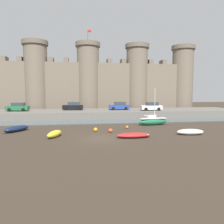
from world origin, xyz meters
The scene contains 16 objects.
ground_plane centered at (0.00, 0.00, 0.00)m, with size 160.00×160.00×0.00m, color #382D23.
water_channel centered at (0.00, 13.01, 0.05)m, with size 80.00×4.50×0.10m, color #47565B.
quay_road centered at (0.00, 20.26, 0.71)m, with size 60.68×10.00×1.42m, color #666059.
castle centered at (0.00, 30.37, 7.53)m, with size 54.58×5.90×19.83m.
rowboat_midflat_left centered at (-5.08, 1.58, 0.39)m, with size 1.89×3.00×0.74m.
rowboat_foreground_left centered at (3.63, -0.04, 0.30)m, with size 3.86×1.44×0.57m.
rowboat_midflat_centre centered at (-10.30, 5.92, 0.39)m, with size 3.15×3.84×0.75m.
rowboat_foreground_right centered at (10.71, 0.59, 0.36)m, with size 3.32×1.60×0.69m.
sailboat_foreground_centre centered at (8.88, 8.56, 0.64)m, with size 4.84×1.95×5.67m.
mooring_buoy_near_channel centered at (4.21, 5.89, 0.22)m, with size 0.43×0.43×0.43m, color orange.
mooring_buoy_off_centre centered at (1.53, 3.35, 0.26)m, with size 0.52×0.52×0.52m, color #E04C1E.
mooring_buoy_near_shore centered at (-0.27, 4.39, 0.25)m, with size 0.51×0.51×0.51m, color orange.
car_quay_east centered at (11.86, 18.04, 2.20)m, with size 4.19×2.05×1.62m.
car_quay_west centered at (5.88, 20.66, 2.20)m, with size 4.19×2.05×1.62m.
car_quay_centre_east centered at (-3.50, 21.60, 2.20)m, with size 4.19×2.05×1.62m.
car_quay_centre_west centered at (-13.88, 20.49, 2.20)m, with size 4.19×2.05×1.62m.
Camera 1 is at (-2.34, -23.28, 5.05)m, focal length 35.00 mm.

